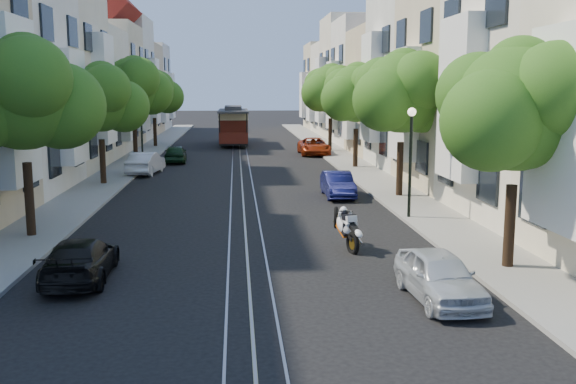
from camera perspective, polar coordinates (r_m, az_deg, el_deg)
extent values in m
plane|color=black|center=(47.98, -4.28, 3.20)|extent=(200.00, 200.00, 0.00)
cube|color=gray|center=(48.56, 4.32, 3.34)|extent=(2.50, 80.00, 0.12)
cube|color=gray|center=(48.48, -12.90, 3.12)|extent=(2.50, 80.00, 0.12)
cube|color=gray|center=(47.98, -4.94, 3.20)|extent=(0.06, 80.00, 0.02)
cube|color=gray|center=(47.98, -4.28, 3.21)|extent=(0.06, 80.00, 0.02)
cube|color=gray|center=(47.99, -3.62, 3.22)|extent=(0.06, 80.00, 0.02)
cube|color=tan|center=(47.98, -4.28, 3.20)|extent=(0.08, 80.00, 0.01)
cube|color=white|center=(17.89, 23.79, 5.20)|extent=(0.90, 3.04, 5.23)
cube|color=silver|center=(26.72, 23.08, 9.56)|extent=(7.00, 8.00, 11.00)
cube|color=white|center=(25.19, 15.20, 8.03)|extent=(0.90, 3.04, 6.05)
cube|color=beige|center=(34.02, 16.74, 8.82)|extent=(7.00, 8.00, 10.00)
cube|color=white|center=(32.84, 10.43, 7.66)|extent=(0.90, 3.04, 5.50)
cube|color=silver|center=(41.59, 12.76, 10.36)|extent=(7.00, 8.00, 12.00)
cube|color=white|center=(40.62, 7.52, 9.18)|extent=(0.90, 3.04, 6.60)
cube|color=#C6B28C|center=(49.28, 9.91, 8.49)|extent=(7.00, 8.00, 9.00)
cube|color=white|center=(48.48, 5.49, 7.72)|extent=(0.90, 3.04, 4.95)
cube|color=white|center=(57.06, 7.90, 9.37)|extent=(7.00, 8.00, 10.50)
cube|color=white|center=(56.36, 4.06, 8.58)|extent=(0.90, 3.04, 5.78)
cube|color=beige|center=(64.90, 6.37, 9.81)|extent=(7.00, 8.00, 11.50)
cube|color=white|center=(64.28, 2.98, 9.04)|extent=(0.90, 3.04, 6.32)
cube|color=silver|center=(72.76, 5.14, 8.97)|extent=(7.00, 8.00, 9.50)
cube|color=white|center=(72.23, 2.13, 8.40)|extent=(0.90, 3.04, 5.23)
cube|color=beige|center=(80.66, 4.17, 9.18)|extent=(7.00, 8.00, 10.00)
cube|color=white|center=(80.17, 1.45, 8.63)|extent=(0.90, 3.04, 5.50)
cube|color=white|center=(25.01, -23.29, 7.39)|extent=(0.90, 3.04, 5.93)
cube|color=white|center=(32.70, -18.80, 7.17)|extent=(0.90, 3.04, 5.39)
cube|color=beige|center=(41.42, -21.40, 9.80)|extent=(7.00, 8.00, 11.76)
cube|color=white|center=(40.50, -16.10, 8.77)|extent=(0.90, 3.04, 6.47)
cube|color=silver|center=(49.14, -18.62, 8.04)|extent=(7.00, 8.00, 8.82)
cube|color=white|center=(48.39, -14.17, 7.39)|extent=(0.90, 3.04, 4.85)
cube|color=beige|center=(56.94, -16.72, 8.97)|extent=(7.00, 8.00, 10.29)
cube|color=white|center=(56.28, -12.86, 8.29)|extent=(0.90, 3.04, 5.66)
cube|color=silver|center=(64.79, -15.27, 9.45)|extent=(7.00, 8.00, 11.27)
cube|color=white|center=(64.21, -11.86, 8.77)|extent=(0.90, 3.04, 6.20)
cube|color=#C6B28C|center=(72.67, -14.08, 8.66)|extent=(7.00, 8.00, 9.31)
cube|color=white|center=(72.16, -11.05, 8.17)|extent=(0.90, 3.04, 5.12)
cube|color=white|center=(80.57, -13.16, 8.89)|extent=(7.00, 8.00, 9.80)
cube|color=white|center=(80.12, -10.42, 8.42)|extent=(0.90, 3.04, 5.39)
cylinder|color=black|center=(18.70, 19.10, -2.85)|extent=(0.30, 0.30, 2.27)
sphere|color=#275816|center=(18.33, 19.63, 7.05)|extent=(3.38, 3.38, 3.38)
sphere|color=#275816|center=(19.26, 21.95, 5.80)|extent=(2.70, 2.70, 2.70)
sphere|color=#275816|center=(17.32, 17.64, 6.06)|extent=(2.64, 2.64, 2.64)
sphere|color=#275816|center=(18.45, 19.94, 9.84)|extent=(2.03, 2.03, 2.03)
cylinder|color=black|center=(29.90, 9.90, 2.05)|extent=(0.30, 0.30, 2.45)
sphere|color=#275816|center=(29.68, 10.09, 8.70)|extent=(3.64, 3.64, 3.64)
sphere|color=#275816|center=(30.46, 11.85, 7.91)|extent=(2.91, 2.91, 2.91)
sphere|color=#275816|center=(28.78, 8.58, 8.13)|extent=(2.84, 2.84, 2.84)
sphere|color=#275816|center=(29.81, 10.28, 10.43)|extent=(2.18, 2.18, 2.18)
cylinder|color=black|center=(40.59, 6.02, 3.94)|extent=(0.30, 0.30, 2.38)
sphere|color=#275816|center=(40.42, 6.10, 8.70)|extent=(3.54, 3.54, 3.54)
sphere|color=#275816|center=(41.13, 7.48, 8.12)|extent=(2.83, 2.83, 2.83)
sphere|color=#275816|center=(39.57, 4.92, 8.27)|extent=(2.76, 2.76, 2.76)
sphere|color=#275816|center=(40.54, 6.24, 9.97)|extent=(2.12, 2.12, 2.12)
cylinder|color=black|center=(51.40, 3.76, 5.15)|extent=(0.30, 0.30, 2.52)
sphere|color=#275816|center=(51.27, 3.80, 9.12)|extent=(3.74, 3.74, 3.74)
sphere|color=#275816|center=(51.94, 4.93, 8.67)|extent=(3.00, 3.00, 3.00)
sphere|color=#275816|center=(50.45, 2.84, 8.79)|extent=(2.92, 2.92, 2.92)
sphere|color=#275816|center=(51.39, 3.91, 10.12)|extent=(2.25, 2.25, 2.25)
cylinder|color=black|center=(23.08, -22.00, -0.58)|extent=(0.30, 0.30, 2.45)
sphere|color=#275816|center=(22.79, -22.53, 8.04)|extent=(3.64, 3.64, 3.64)
sphere|color=#275816|center=(22.97, -19.46, 7.22)|extent=(2.91, 2.91, 2.91)
sphere|color=#275816|center=(22.87, -22.35, 10.31)|extent=(2.18, 2.18, 2.18)
cylinder|color=black|center=(34.62, -16.15, 2.64)|extent=(0.30, 0.30, 2.27)
sphere|color=#275816|center=(34.42, -16.39, 7.97)|extent=(3.38, 3.38, 3.38)
sphere|color=#275816|center=(34.72, -14.40, 7.40)|extent=(2.70, 2.70, 2.70)
sphere|color=#275816|center=(33.95, -18.19, 7.36)|extent=(2.64, 2.64, 2.64)
sphere|color=#275816|center=(34.50, -16.26, 9.47)|extent=(2.03, 2.03, 2.03)
cylinder|color=black|center=(45.39, -13.43, 4.45)|extent=(0.30, 0.30, 2.62)
sphere|color=#275816|center=(45.25, -13.61, 9.14)|extent=(3.90, 3.90, 3.90)
sphere|color=#275816|center=(45.59, -12.11, 8.68)|extent=(3.12, 3.12, 3.12)
sphere|color=#275816|center=(44.72, -14.95, 8.70)|extent=(3.04, 3.04, 3.04)
sphere|color=#275816|center=(45.35, -13.50, 10.28)|extent=(2.34, 2.34, 2.34)
cylinder|color=black|center=(56.27, -11.74, 5.25)|extent=(0.30, 0.30, 2.38)
sphere|color=#275816|center=(56.15, -11.85, 8.68)|extent=(3.54, 3.54, 3.54)
sphere|color=#275816|center=(56.52, -10.66, 8.31)|extent=(2.83, 2.83, 2.83)
sphere|color=#275816|center=(55.58, -12.91, 8.33)|extent=(2.76, 2.76, 2.76)
sphere|color=#275816|center=(56.24, -11.77, 9.60)|extent=(2.12, 2.12, 2.12)
cylinder|color=black|center=(24.78, 10.81, 2.37)|extent=(0.12, 0.12, 4.00)
sphere|color=#FFF2CC|center=(24.63, 10.95, 7.00)|extent=(0.32, 0.32, 0.32)
cylinder|color=black|center=(42.25, -12.86, 5.07)|extent=(0.12, 0.12, 4.00)
sphere|color=#FFF2CC|center=(42.16, -12.96, 7.78)|extent=(0.32, 0.32, 0.32)
torus|color=black|center=(19.77, 5.77, -4.60)|extent=(0.34, 0.75, 0.74)
torus|color=black|center=(20.72, 4.29, -2.27)|extent=(0.24, 0.73, 0.72)
ellipsoid|color=white|center=(20.16, 5.07, -2.95)|extent=(0.69, 1.08, 0.84)
ellipsoid|color=white|center=(19.91, 5.37, -2.51)|extent=(0.50, 0.63, 0.47)
cube|color=black|center=(19.59, 5.90, -3.24)|extent=(0.35, 0.56, 0.33)
cube|color=silver|center=(19.88, 5.41, -2.38)|extent=(0.47, 0.62, 0.28)
sphere|color=black|center=(20.13, 5.02, -1.88)|extent=(0.26, 0.26, 0.26)
cube|color=black|center=(57.38, -4.86, 4.64)|extent=(2.37, 8.23, 0.31)
cube|color=#52170D|center=(57.30, -4.87, 5.87)|extent=(2.47, 5.14, 2.47)
cube|color=beige|center=(57.25, -4.89, 6.79)|extent=(2.52, 5.20, 0.62)
cube|color=#2D2D30|center=(57.24, -4.89, 7.20)|extent=(2.58, 8.23, 0.19)
cube|color=#2D2D30|center=(57.23, -4.89, 7.46)|extent=(1.44, 4.63, 0.36)
imported|color=#B6BDC3|center=(15.74, 13.30, -7.28)|extent=(1.59, 3.57, 1.19)
imported|color=#0D1044|center=(29.84, 4.45, 0.67)|extent=(1.25, 3.56, 1.17)
imported|color=maroon|center=(48.74, 2.32, 4.07)|extent=(2.17, 4.67, 1.29)
imported|color=black|center=(17.76, -17.96, -5.71)|extent=(1.68, 3.91, 1.12)
imported|color=silver|center=(38.61, -12.53, 2.53)|extent=(1.90, 4.14, 1.31)
imported|color=black|center=(44.20, -9.98, 3.37)|extent=(1.59, 3.64, 1.22)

